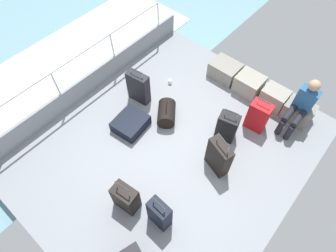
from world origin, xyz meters
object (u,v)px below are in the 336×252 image
object	(u,v)px
suitcase_3	(219,157)
suitcase_4	(159,214)
cargo_crate_1	(249,84)
passenger_seated	(301,105)
paper_cup	(170,82)
suitcase_5	(258,116)
cargo_crate_3	(298,112)
cargo_crate_0	(225,70)
suitcase_2	(131,123)
suitcase_1	(227,127)
suitcase_6	(138,87)
duffel_bag	(167,113)
cargo_crate_2	(274,98)
suitcase_0	(126,198)

from	to	relation	value
suitcase_3	suitcase_4	world-z (taller)	suitcase_3
cargo_crate_1	suitcase_3	distance (m)	1.96
passenger_seated	paper_cup	xyz separation A→B (m)	(-2.46, -0.75, -0.51)
suitcase_3	suitcase_5	distance (m)	1.19
suitcase_3	cargo_crate_3	bearing A→B (deg)	73.51
cargo_crate_0	paper_cup	xyz separation A→B (m)	(-0.75, -0.95, -0.12)
suitcase_5	cargo_crate_0	bearing A→B (deg)	148.93
suitcase_5	paper_cup	xyz separation A→B (m)	(-1.95, -0.22, -0.27)
cargo_crate_1	suitcase_2	bearing A→B (deg)	-117.78
suitcase_1	suitcase_6	distance (m)	1.89
passenger_seated	suitcase_2	world-z (taller)	passenger_seated
passenger_seated	duffel_bag	world-z (taller)	passenger_seated
suitcase_6	passenger_seated	bearing A→B (deg)	29.16
cargo_crate_2	suitcase_1	xyz separation A→B (m)	(-0.28, -1.26, 0.10)
suitcase_0	suitcase_5	world-z (taller)	suitcase_5
cargo_crate_2	suitcase_4	distance (m)	3.24
cargo_crate_0	suitcase_3	distance (m)	2.24
suitcase_1	passenger_seated	bearing A→B (deg)	53.47
suitcase_2	cargo_crate_0	bearing A→B (deg)	75.94
cargo_crate_2	suitcase_5	xyz separation A→B (m)	(0.02, -0.70, 0.12)
paper_cup	duffel_bag	bearing A→B (deg)	-53.53
suitcase_2	paper_cup	distance (m)	1.36
duffel_bag	paper_cup	distance (m)	0.94
suitcase_3	suitcase_2	bearing A→B (deg)	-167.55
suitcase_2	duffel_bag	bearing A→B (deg)	57.27
passenger_seated	paper_cup	size ratio (longest dim) A/B	10.69
cargo_crate_3	suitcase_0	size ratio (longest dim) A/B	0.75
suitcase_5	duffel_bag	bearing A→B (deg)	-145.13
passenger_seated	suitcase_6	distance (m)	3.05
cargo_crate_2	suitcase_0	world-z (taller)	suitcase_0
cargo_crate_0	suitcase_0	bearing A→B (deg)	-82.29
suitcase_2	suitcase_4	world-z (taller)	suitcase_4
cargo_crate_1	paper_cup	xyz separation A→B (m)	(-1.36, -0.91, -0.15)
passenger_seated	suitcase_1	distance (m)	1.38
suitcase_3	suitcase_6	size ratio (longest dim) A/B	1.10
cargo_crate_2	suitcase_3	world-z (taller)	suitcase_3
suitcase_6	paper_cup	xyz separation A→B (m)	(0.19, 0.73, -0.29)
suitcase_3	duffel_bag	distance (m)	1.37
cargo_crate_1	suitcase_3	bearing A→B (deg)	-74.11
passenger_seated	paper_cup	bearing A→B (deg)	-163.11
cargo_crate_3	suitcase_3	distance (m)	1.98
suitcase_0	paper_cup	xyz separation A→B (m)	(-1.21, 2.46, -0.22)
cargo_crate_1	suitcase_5	size ratio (longest dim) A/B	0.74
cargo_crate_3	suitcase_3	world-z (taller)	suitcase_3
cargo_crate_0	suitcase_2	size ratio (longest dim) A/B	0.97
suitcase_0	suitcase_2	distance (m)	1.53
suitcase_3	cargo_crate_0	bearing A→B (deg)	121.01
suitcase_0	cargo_crate_0	bearing A→B (deg)	97.71
cargo_crate_3	suitcase_2	xyz separation A→B (m)	(-2.29, -2.28, -0.07)
passenger_seated	suitcase_0	xyz separation A→B (m)	(-1.25, -3.21, -0.28)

